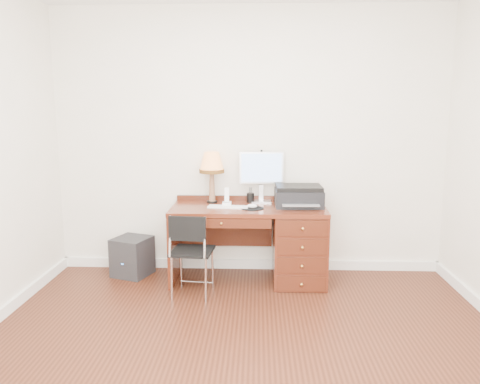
{
  "coord_description": "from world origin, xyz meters",
  "views": [
    {
      "loc": [
        0.09,
        -3.05,
        1.7
      ],
      "look_at": [
        -0.07,
        1.2,
        0.93
      ],
      "focal_mm": 35.0,
      "sensor_mm": 36.0,
      "label": 1
    }
  ],
  "objects_px": {
    "desk": "(281,240)",
    "leg_lamp": "(212,166)",
    "monitor": "(262,171)",
    "printer": "(299,196)",
    "chair": "(191,247)",
    "equipment_box": "(132,256)",
    "phone": "(227,201)"
  },
  "relations": [
    {
      "from": "monitor",
      "to": "phone",
      "type": "height_order",
      "value": "monitor"
    },
    {
      "from": "monitor",
      "to": "chair",
      "type": "bearing_deg",
      "value": -137.95
    },
    {
      "from": "desk",
      "to": "printer",
      "type": "distance_m",
      "value": 0.47
    },
    {
      "from": "desk",
      "to": "leg_lamp",
      "type": "xyz_separation_m",
      "value": [
        -0.69,
        0.18,
        0.72
      ]
    },
    {
      "from": "desk",
      "to": "phone",
      "type": "height_order",
      "value": "phone"
    },
    {
      "from": "leg_lamp",
      "to": "equipment_box",
      "type": "bearing_deg",
      "value": -174.32
    },
    {
      "from": "printer",
      "to": "chair",
      "type": "height_order",
      "value": "printer"
    },
    {
      "from": "monitor",
      "to": "equipment_box",
      "type": "relative_size",
      "value": 1.3
    },
    {
      "from": "leg_lamp",
      "to": "equipment_box",
      "type": "distance_m",
      "value": 1.24
    },
    {
      "from": "printer",
      "to": "leg_lamp",
      "type": "xyz_separation_m",
      "value": [
        -0.86,
        0.13,
        0.28
      ]
    },
    {
      "from": "printer",
      "to": "leg_lamp",
      "type": "relative_size",
      "value": 0.9
    },
    {
      "from": "leg_lamp",
      "to": "equipment_box",
      "type": "relative_size",
      "value": 1.31
    },
    {
      "from": "leg_lamp",
      "to": "chair",
      "type": "relative_size",
      "value": 0.67
    },
    {
      "from": "printer",
      "to": "phone",
      "type": "bearing_deg",
      "value": -179.54
    },
    {
      "from": "desk",
      "to": "phone",
      "type": "distance_m",
      "value": 0.66
    },
    {
      "from": "equipment_box",
      "to": "leg_lamp",
      "type": "bearing_deg",
      "value": 25.78
    },
    {
      "from": "chair",
      "to": "desk",
      "type": "bearing_deg",
      "value": 33.34
    },
    {
      "from": "printer",
      "to": "chair",
      "type": "distance_m",
      "value": 1.17
    },
    {
      "from": "printer",
      "to": "leg_lamp",
      "type": "distance_m",
      "value": 0.91
    },
    {
      "from": "monitor",
      "to": "leg_lamp",
      "type": "distance_m",
      "value": 0.51
    },
    {
      "from": "desk",
      "to": "equipment_box",
      "type": "xyz_separation_m",
      "value": [
        -1.51,
        0.1,
        -0.22
      ]
    },
    {
      "from": "chair",
      "to": "equipment_box",
      "type": "bearing_deg",
      "value": 147.91
    },
    {
      "from": "printer",
      "to": "equipment_box",
      "type": "height_order",
      "value": "printer"
    },
    {
      "from": "monitor",
      "to": "chair",
      "type": "distance_m",
      "value": 1.1
    },
    {
      "from": "desk",
      "to": "monitor",
      "type": "xyz_separation_m",
      "value": [
        -0.19,
        0.24,
        0.66
      ]
    },
    {
      "from": "monitor",
      "to": "printer",
      "type": "xyz_separation_m",
      "value": [
        0.36,
        -0.19,
        -0.22
      ]
    },
    {
      "from": "desk",
      "to": "leg_lamp",
      "type": "bearing_deg",
      "value": 165.65
    },
    {
      "from": "desk",
      "to": "equipment_box",
      "type": "relative_size",
      "value": 3.81
    },
    {
      "from": "printer",
      "to": "phone",
      "type": "distance_m",
      "value": 0.7
    },
    {
      "from": "monitor",
      "to": "printer",
      "type": "bearing_deg",
      "value": -33.21
    },
    {
      "from": "desk",
      "to": "printer",
      "type": "relative_size",
      "value": 3.22
    },
    {
      "from": "desk",
      "to": "chair",
      "type": "relative_size",
      "value": 1.93
    }
  ]
}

